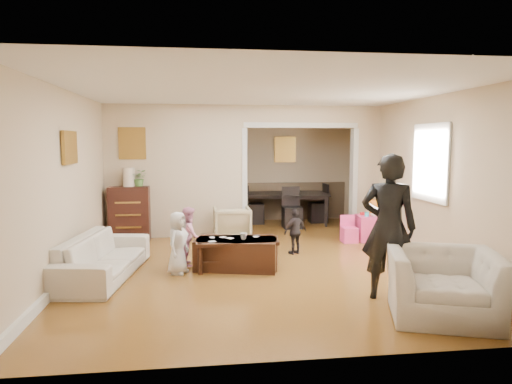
{
  "coord_description": "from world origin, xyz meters",
  "views": [
    {
      "loc": [
        -0.9,
        -7.09,
        1.88
      ],
      "look_at": [
        0.0,
        0.2,
        1.05
      ],
      "focal_mm": 31.27,
      "sensor_mm": 36.0,
      "label": 1
    }
  ],
  "objects": [
    {
      "name": "floor",
      "position": [
        0.0,
        0.0,
        0.0
      ],
      "size": [
        7.0,
        7.0,
        0.0
      ],
      "primitive_type": "plane",
      "color": "#A36D2A",
      "rests_on": "ground"
    },
    {
      "name": "partition_left",
      "position": [
        -1.38,
        1.8,
        1.3
      ],
      "size": [
        2.75,
        0.18,
        2.6
      ],
      "primitive_type": "cube",
      "color": "#C8B492",
      "rests_on": "ground"
    },
    {
      "name": "partition_right",
      "position": [
        2.48,
        1.8,
        1.3
      ],
      "size": [
        0.55,
        0.18,
        2.6
      ],
      "primitive_type": "cube",
      "color": "#C8B492",
      "rests_on": "ground"
    },
    {
      "name": "partition_header",
      "position": [
        1.1,
        1.8,
        2.42
      ],
      "size": [
        2.22,
        0.18,
        0.35
      ],
      "primitive_type": "cube",
      "color": "#C8B492",
      "rests_on": "partition_right"
    },
    {
      "name": "window_pane",
      "position": [
        2.73,
        -0.4,
        1.55
      ],
      "size": [
        0.03,
        0.95,
        1.1
      ],
      "primitive_type": "cube",
      "color": "white",
      "rests_on": "ground"
    },
    {
      "name": "framed_art_partition",
      "position": [
        -2.2,
        1.7,
        1.85
      ],
      "size": [
        0.45,
        0.03,
        0.55
      ],
      "primitive_type": "cube",
      "color": "brown",
      "rests_on": "partition_left"
    },
    {
      "name": "framed_art_sofa_wall",
      "position": [
        -2.71,
        -0.6,
        1.8
      ],
      "size": [
        0.03,
        0.55,
        0.4
      ],
      "primitive_type": "cube",
      "color": "brown"
    },
    {
      "name": "framed_art_alcove",
      "position": [
        1.1,
        3.44,
        1.7
      ],
      "size": [
        0.45,
        0.03,
        0.55
      ],
      "primitive_type": "cube",
      "color": "brown"
    },
    {
      "name": "sofa",
      "position": [
        -2.27,
        -0.82,
        0.29
      ],
      "size": [
        1.05,
        2.1,
        0.59
      ],
      "primitive_type": "imported",
      "rotation": [
        0.0,
        0.0,
        1.43
      ],
      "color": "beige",
      "rests_on": "ground"
    },
    {
      "name": "armchair_back",
      "position": [
        -0.32,
        1.31,
        0.32
      ],
      "size": [
        0.7,
        0.71,
        0.64
      ],
      "primitive_type": "imported",
      "rotation": [
        0.0,
        0.0,
        3.15
      ],
      "color": "tan",
      "rests_on": "ground"
    },
    {
      "name": "armchair_front",
      "position": [
        1.65,
        -2.75,
        0.36
      ],
      "size": [
        1.36,
        1.27,
        0.72
      ],
      "primitive_type": "imported",
      "rotation": [
        0.0,
        0.0,
        -0.32
      ],
      "color": "beige",
      "rests_on": "ground"
    },
    {
      "name": "dresser",
      "position": [
        -2.27,
        1.59,
        0.52
      ],
      "size": [
        0.75,
        0.42,
        1.03
      ],
      "primitive_type": "cube",
      "color": "#351510",
      "rests_on": "ground"
    },
    {
      "name": "table_lamp",
      "position": [
        -2.27,
        1.59,
        1.21
      ],
      "size": [
        0.22,
        0.22,
        0.36
      ],
      "primitive_type": "cylinder",
      "color": "beige",
      "rests_on": "dresser"
    },
    {
      "name": "potted_plant",
      "position": [
        -2.07,
        1.59,
        1.19
      ],
      "size": [
        0.29,
        0.25,
        0.32
      ],
      "primitive_type": "imported",
      "color": "#4F7D37",
      "rests_on": "dresser"
    },
    {
      "name": "coffee_table",
      "position": [
        -0.39,
        -0.63,
        0.22
      ],
      "size": [
        1.3,
        0.86,
        0.45
      ],
      "primitive_type": "cube",
      "rotation": [
        0.0,
        0.0,
        -0.24
      ],
      "color": "#3A1C12",
      "rests_on": "ground"
    },
    {
      "name": "coffee_cup",
      "position": [
        -0.29,
        -0.68,
        0.5
      ],
      "size": [
        0.13,
        0.13,
        0.1
      ],
      "primitive_type": "imported",
      "rotation": [
        0.0,
        0.0,
        -0.24
      ],
      "color": "beige",
      "rests_on": "coffee_table"
    },
    {
      "name": "play_table",
      "position": [
        2.3,
        0.96,
        0.24
      ],
      "size": [
        0.54,
        0.54,
        0.48
      ],
      "primitive_type": "cube",
      "rotation": [
        0.0,
        0.0,
        -0.09
      ],
      "color": "#D53877",
      "rests_on": "ground"
    },
    {
      "name": "cereal_box",
      "position": [
        2.42,
        1.06,
        0.63
      ],
      "size": [
        0.21,
        0.09,
        0.3
      ],
      "primitive_type": "cube",
      "rotation": [
        0.0,
        0.0,
        -0.09
      ],
      "color": "yellow",
      "rests_on": "play_table"
    },
    {
      "name": "cyan_cup",
      "position": [
        2.2,
        0.91,
        0.52
      ],
      "size": [
        0.08,
        0.08,
        0.08
      ],
      "primitive_type": "cylinder",
      "color": "#28BCCA",
      "rests_on": "play_table"
    },
    {
      "name": "toy_block",
      "position": [
        2.18,
        1.08,
        0.5
      ],
      "size": [
        0.09,
        0.08,
        0.05
      ],
      "primitive_type": "cube",
      "rotation": [
        0.0,
        0.0,
        0.26
      ],
      "color": "red",
      "rests_on": "play_table"
    },
    {
      "name": "play_bowl",
      "position": [
        2.35,
        0.84,
        0.5
      ],
      "size": [
        0.22,
        0.22,
        0.05
      ],
      "primitive_type": "imported",
      "rotation": [
        0.0,
        0.0,
        -0.09
      ],
      "color": "silver",
      "rests_on": "play_table"
    },
    {
      "name": "dining_table",
      "position": [
        1.07,
        3.02,
        0.35
      ],
      "size": [
        2.2,
        1.56,
        0.7
      ],
      "primitive_type": "imported",
      "rotation": [
        0.0,
        0.0,
        -0.24
      ],
      "color": "black",
      "rests_on": "ground"
    },
    {
      "name": "adult_person",
      "position": [
        1.29,
        -2.13,
        0.87
      ],
      "size": [
        0.76,
        0.66,
        1.75
      ],
      "primitive_type": "imported",
      "rotation": [
        0.0,
        0.0,
        2.68
      ],
      "color": "black",
      "rests_on": "ground"
    },
    {
      "name": "child_kneel_a",
      "position": [
        -1.24,
        -0.78,
        0.45
      ],
      "size": [
        0.44,
        0.51,
        0.89
      ],
      "primitive_type": "imported",
      "rotation": [
        0.0,
        0.0,
        1.16
      ],
      "color": "silver",
      "rests_on": "ground"
    },
    {
      "name": "child_kneel_b",
      "position": [
        -1.09,
        -0.33,
        0.45
      ],
      "size": [
        0.39,
        0.47,
        0.9
      ],
      "primitive_type": "imported",
      "rotation": [
        0.0,
        0.0,
        1.68
      ],
      "color": "pink",
      "rests_on": "ground"
    },
    {
      "name": "child_toddler",
      "position": [
        0.66,
        0.12,
        0.38
      ],
      "size": [
        0.48,
        0.37,
        0.76
      ],
      "primitive_type": "imported",
      "rotation": [
        0.0,
        0.0,
        -2.68
      ],
      "color": "black",
      "rests_on": "ground"
    },
    {
      "name": "craft_papers",
      "position": [
        -0.56,
        -0.57,
        0.45
      ],
      "size": [
        0.78,
        0.38,
        0.0
      ],
      "color": "white",
      "rests_on": "coffee_table"
    }
  ]
}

